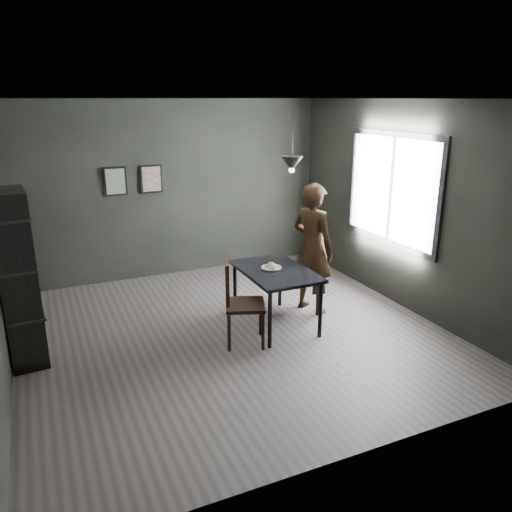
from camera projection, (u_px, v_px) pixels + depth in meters
name	position (u px, v px, depth m)	size (l,w,h in m)	color
ground	(232.00, 333.00, 6.24)	(5.00, 5.00, 0.00)	#3D3735
back_wall	(173.00, 190.00, 7.99)	(5.00, 0.10, 2.80)	black
ceiling	(228.00, 99.00, 5.39)	(5.00, 5.00, 0.02)	silver
window_assembly	(391.00, 189.00, 6.90)	(0.04, 1.96, 1.56)	white
cafe_table	(276.00, 276.00, 6.28)	(0.80, 1.20, 0.75)	black
white_plate	(271.00, 268.00, 6.30)	(0.23, 0.23, 0.01)	white
donut_pile	(271.00, 266.00, 6.29)	(0.16, 0.16, 0.07)	beige
woman	(313.00, 249.00, 6.66)	(0.65, 0.43, 1.77)	black
wood_chair	(237.00, 296.00, 5.81)	(0.59, 0.59, 1.05)	black
shelf_unit	(18.00, 279.00, 5.32)	(0.36, 0.64, 1.92)	black
pendant_lamp	(292.00, 163.00, 6.04)	(0.28, 0.28, 0.86)	black
framed_print_left	(115.00, 181.00, 7.55)	(0.34, 0.04, 0.44)	black
framed_print_right	(151.00, 179.00, 7.76)	(0.34, 0.04, 0.44)	black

